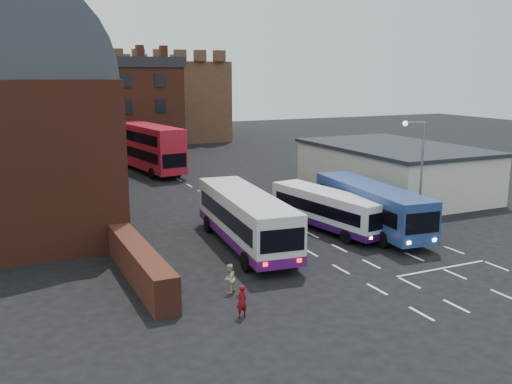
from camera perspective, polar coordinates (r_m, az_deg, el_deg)
name	(u,v)px	position (r m, az deg, el deg)	size (l,w,h in m)	color
ground	(333,265)	(31.89, 7.67, -7.23)	(180.00, 180.00, 0.00)	black
railway_station	(3,110)	(46.38, -23.99, 7.46)	(12.00, 28.00, 16.00)	#602B1E
forecourt_wall	(140,264)	(29.55, -11.54, -7.08)	(1.20, 10.00, 1.80)	#602B1E
cream_building	(393,169)	(50.98, 13.52, 2.25)	(10.40, 16.40, 4.25)	beige
brick_terrace	(85,114)	(72.21, -16.76, 7.48)	(22.00, 10.00, 11.00)	brown
castle_keep	(142,101)	(94.11, -11.30, 8.95)	(22.00, 22.00, 12.00)	brown
bus_white_outbound	(245,216)	(34.31, -1.07, -2.38)	(3.95, 12.20, 3.27)	silver
bus_white_inbound	(327,207)	(38.31, 7.15, -1.55)	(3.60, 9.85, 2.63)	white
bus_blue	(371,204)	(38.52, 11.42, -1.21)	(3.64, 11.49, 3.08)	navy
bus_red_double	(149,147)	(61.20, -10.62, 4.40)	(4.46, 12.75, 4.99)	red
street_lamp	(418,166)	(38.21, 15.90, 2.49)	(1.44, 0.64, 7.38)	slate
pedestrian_red	(242,301)	(24.98, -1.45, -10.85)	(0.53, 0.35, 1.45)	maroon
pedestrian_beige	(229,279)	(27.58, -2.67, -8.64)	(0.69, 0.54, 1.43)	#D0BF8A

